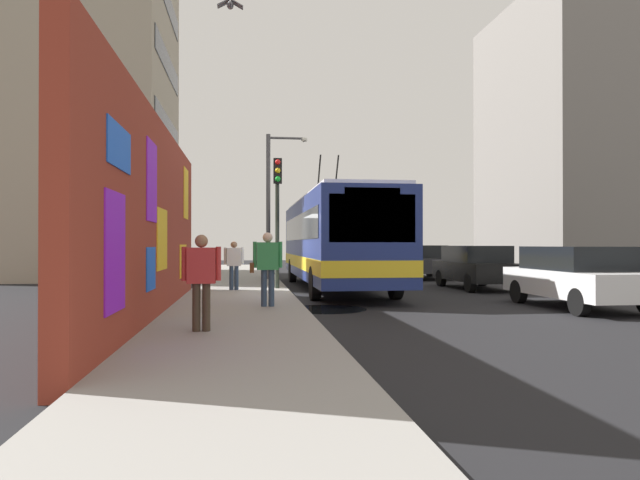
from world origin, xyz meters
name	(u,v)px	position (x,y,z in m)	size (l,w,h in m)	color
ground_plane	(292,298)	(0.00, 0.00, 0.00)	(80.00, 80.00, 0.00)	black
sidewalk_slab	(239,296)	(0.00, 1.60, 0.07)	(48.00, 3.20, 0.15)	gray
graffiti_wall	(155,221)	(-4.52, 3.35, 2.15)	(12.96, 0.32, 4.30)	maroon
building_far_left	(89,109)	(12.29, 9.20, 8.40)	(9.70, 7.68, 16.80)	#9E937F
building_far_right	(567,140)	(13.13, -17.00, 7.66)	(10.53, 6.94, 15.32)	gray
city_bus	(334,239)	(3.16, -1.80, 1.84)	(12.46, 2.69, 5.10)	navy
parked_car_white	(577,276)	(-3.68, -7.00, 0.83)	(4.36, 1.95, 1.58)	white
parked_car_black	(476,266)	(2.63, -7.00, 0.83)	(4.34, 1.91, 1.58)	black
parked_car_dark_gray	(422,261)	(9.00, -7.00, 0.83)	(4.33, 1.90, 1.58)	#38383D
parked_car_silver	(389,258)	(15.31, -7.00, 0.84)	(4.39, 1.95, 1.58)	#B7B7BC
pedestrian_near_wall	(201,275)	(-7.24, 2.16, 1.12)	(0.22, 0.67, 1.65)	#3F3326
pedestrian_midblock	(234,262)	(1.42, 1.79, 1.07)	(0.22, 0.65, 1.58)	#2D3F59
pedestrian_at_curb	(267,263)	(-3.56, 0.89, 1.20)	(0.24, 0.78, 1.77)	#2D3F59
traffic_light	(277,201)	(1.86, 0.35, 3.09)	(0.49, 0.28, 4.39)	#2D382D
street_lamp	(273,195)	(7.11, 0.24, 3.74)	(0.44, 1.78, 6.22)	#4C4C51
flying_pigeons	(230,5)	(-5.25, 1.73, 6.63)	(0.32, 0.54, 0.17)	slate
curbside_puddle	(326,309)	(-3.06, -0.60, 0.00)	(2.03, 2.03, 0.00)	black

